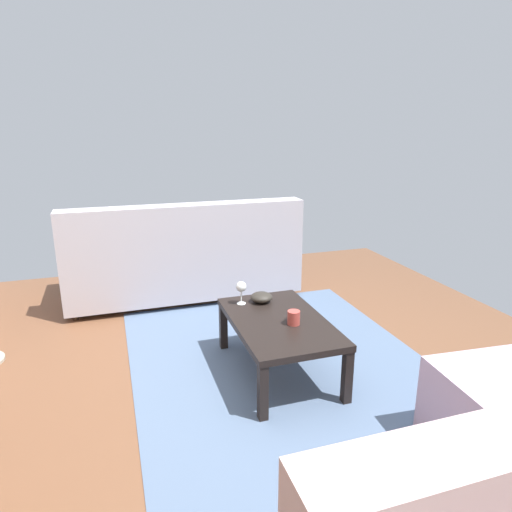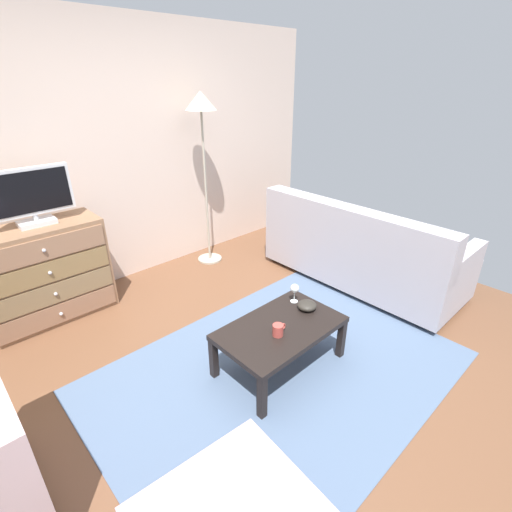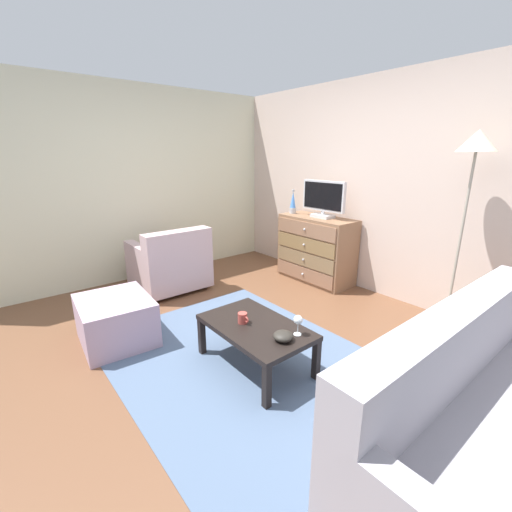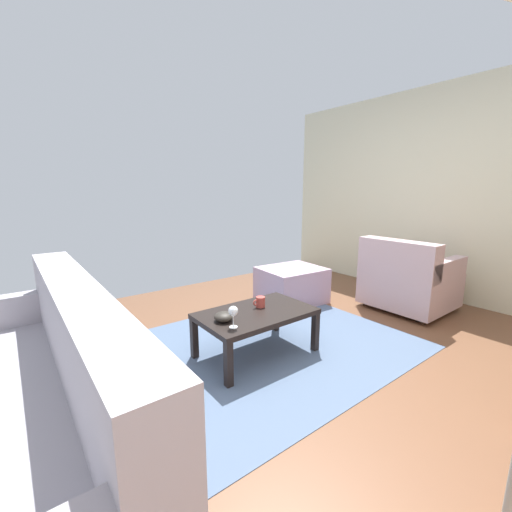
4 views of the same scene
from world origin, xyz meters
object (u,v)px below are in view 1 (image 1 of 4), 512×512
(mug, at_px, (293,317))
(coffee_table, at_px, (279,326))
(wine_glass, at_px, (241,287))
(couch_large, at_px, (183,259))
(bowl_decorative, at_px, (261,297))

(mug, bearing_deg, coffee_table, 33.99)
(wine_glass, distance_m, mug, 0.46)
(mug, xyz_separation_m, couch_large, (1.64, 0.40, -0.06))
(bowl_decorative, bearing_deg, coffee_table, -178.11)
(couch_large, bearing_deg, bowl_decorative, -165.20)
(bowl_decorative, bearing_deg, mug, -169.97)
(coffee_table, distance_m, bowl_decorative, 0.32)
(bowl_decorative, xyz_separation_m, couch_large, (1.24, 0.33, -0.06))
(wine_glass, height_order, couch_large, couch_large)
(coffee_table, height_order, bowl_decorative, bowl_decorative)
(wine_glass, bearing_deg, bowl_decorative, -94.17)
(couch_large, bearing_deg, wine_glass, -171.25)
(mug, distance_m, couch_large, 1.68)
(coffee_table, height_order, couch_large, couch_large)
(wine_glass, relative_size, bowl_decorative, 1.06)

